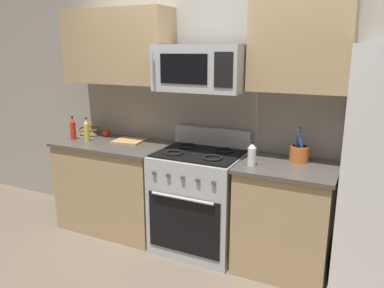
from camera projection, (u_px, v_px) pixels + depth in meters
name	position (u px, v px, depth m)	size (l,w,h in m)	color
ground_plane	(163.00, 286.00, 2.92)	(16.00, 16.00, 0.00)	#6B5B4C
wall_back	(217.00, 105.00, 3.53)	(8.00, 0.10, 2.60)	#9E998E
counter_left	(115.00, 185.00, 3.81)	(1.13, 0.63, 0.91)	tan
range_oven	(199.00, 200.00, 3.40)	(0.76, 0.67, 1.09)	#B2B5BA
counter_right	(284.00, 218.00, 3.07)	(0.77, 0.63, 0.91)	tan
microwave	(201.00, 68.00, 3.13)	(0.77, 0.44, 0.39)	#B2B5BA
upper_cabinets_left	(118.00, 47.00, 3.61)	(1.12, 0.34, 0.70)	tan
upper_cabinets_right	(301.00, 46.00, 2.88)	(0.76, 0.34, 0.70)	tan
utensil_crock	(299.00, 153.00, 3.05)	(0.15, 0.15, 0.29)	#D1662D
fruit_basket	(89.00, 131.00, 4.00)	(0.23, 0.23, 0.11)	brown
apple_loose	(106.00, 133.00, 3.95)	(0.08, 0.08, 0.08)	red
cutting_board	(129.00, 141.00, 3.74)	(0.29, 0.26, 0.02)	tan
bottle_oil	(87.00, 130.00, 3.73)	(0.05, 0.05, 0.24)	gold
bottle_vinegar	(252.00, 154.00, 2.95)	(0.07, 0.07, 0.20)	silver
bottle_hot_sauce	(73.00, 129.00, 3.82)	(0.06, 0.06, 0.24)	red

